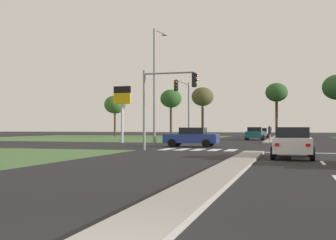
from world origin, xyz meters
The scene contains 24 objects.
ground_plane centered at (0.00, 30.00, 0.00)m, with size 200.00×200.00×0.00m, color black.
grass_verge_far_left centered at (-25.50, 54.50, 0.00)m, with size 35.00×35.00×0.01m, color #476B38.
median_island_near centered at (0.00, 11.00, 0.07)m, with size 1.20×22.00×0.14m, color gray.
median_island_far centered at (0.00, 55.00, 0.07)m, with size 1.20×36.00×0.14m, color gray.
lane_dash_third centered at (3.50, 15.61, 0.01)m, with size 0.14×2.00×0.01m, color silver.
stop_bar_near centered at (3.80, 23.00, 0.01)m, with size 6.40×0.50×0.01m, color silver.
crosswalk_bar_near centered at (-6.40, 24.80, 0.01)m, with size 0.70×2.80×0.01m, color silver.
crosswalk_bar_second centered at (-5.25, 24.80, 0.01)m, with size 0.70×2.80×0.01m, color silver.
crosswalk_bar_third centered at (-4.10, 24.80, 0.01)m, with size 0.70×2.80×0.01m, color silver.
crosswalk_bar_fourth centered at (-2.95, 24.80, 0.01)m, with size 0.70×2.80×0.01m, color silver.
crosswalk_bar_fifth centered at (-1.80, 24.80, 0.01)m, with size 0.70×2.80×0.01m, color silver.
car_blue_near centered at (-5.54, 28.99, 0.79)m, with size 4.34×1.98×1.55m.
car_silver_second centered at (-2.25, 61.91, 0.75)m, with size 2.08×4.31×1.47m.
car_white_fourth centered at (2.22, 18.26, 0.80)m, with size 2.03×4.41×1.58m.
car_teal_sixth centered at (-2.19, 48.95, 0.81)m, with size 2.10×4.44×1.59m.
traffic_signal_near_left centered at (-6.22, 23.40, 3.76)m, with size 3.89×0.32×5.52m.
traffic_signal_far_left centered at (-7.60, 34.79, 4.17)m, with size 0.32×5.16×6.04m.
street_lamp_second centered at (-8.79, 29.53, 5.46)m, with size 0.75×1.95×9.87m.
pedestrian_at_median centered at (0.08, 39.56, 1.15)m, with size 0.34×0.34×1.67m.
fuel_price_totem centered at (-14.29, 35.54, 4.19)m, with size 1.80×0.24×5.74m.
treeline_near centered at (-27.24, 63.49, 5.49)m, with size 3.70×3.70×7.10m.
treeline_second centered at (-18.08, 66.84, 6.53)m, with size 3.74×3.74×8.19m.
treeline_third centered at (-11.54, 62.43, 6.43)m, with size 3.54×3.54×8.01m.
treeline_fourth centered at (-0.02, 62.60, 6.83)m, with size 3.37×3.37×8.38m.
Camera 1 is at (2.19, -4.14, 1.57)m, focal length 45.16 mm.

